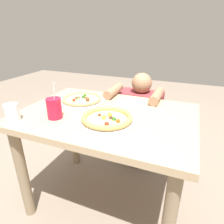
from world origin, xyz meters
TOP-DOWN VIEW (x-y plane):
  - ground_plane at (0.00, 0.00)m, footprint 8.00×8.00m
  - dining_table at (0.00, 0.00)m, footprint 1.12×0.80m
  - pizza_near at (0.06, -0.12)m, footprint 0.36×0.36m
  - pizza_far at (-0.25, 0.13)m, footprint 0.35×0.35m
  - drink_cup_colored at (-0.26, -0.18)m, footprint 0.09×0.09m
  - water_cup_clear at (-0.46, -0.31)m, footprint 0.08×0.08m
  - paper_napkin at (0.09, 0.25)m, footprint 0.16×0.15m
  - fork at (0.36, 0.11)m, footprint 0.13×0.18m
  - diner_seated at (0.08, 0.59)m, footprint 0.42×0.53m

SIDE VIEW (x-z plane):
  - ground_plane at x=0.00m, z-range 0.00..0.00m
  - diner_seated at x=0.08m, z-range -0.05..0.85m
  - dining_table at x=0.00m, z-range 0.25..1.00m
  - paper_napkin at x=0.09m, z-range 0.75..0.75m
  - fork at x=0.36m, z-range 0.75..0.75m
  - pizza_far at x=-0.25m, z-range 0.75..0.79m
  - pizza_near at x=0.06m, z-range 0.75..0.79m
  - water_cup_clear at x=-0.46m, z-range 0.75..0.86m
  - drink_cup_colored at x=-0.26m, z-range 0.70..0.92m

